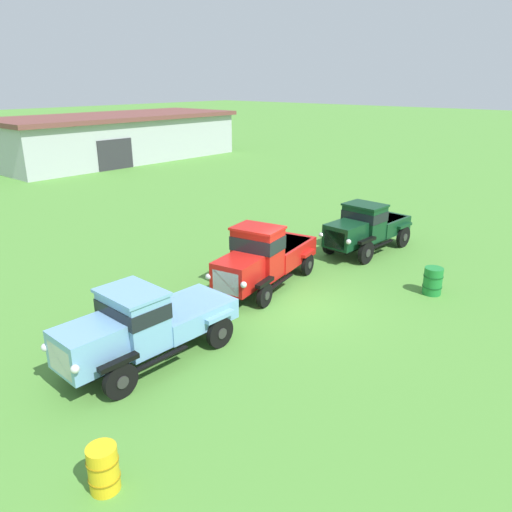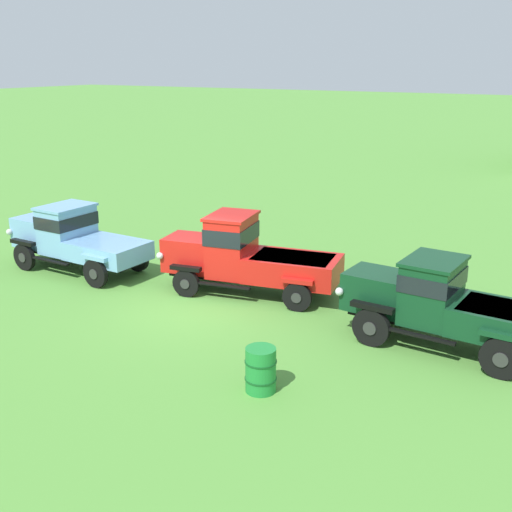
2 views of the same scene
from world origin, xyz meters
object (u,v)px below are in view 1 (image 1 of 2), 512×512
at_px(farm_shed, 118,137).
at_px(oil_drum_near_fence, 103,469).
at_px(vintage_truck_midrow_center, 366,227).
at_px(oil_drum_beside_row, 433,281).
at_px(vintage_truck_foreground_near, 143,324).
at_px(vintage_truck_second_in_line, 263,257).

relative_size(farm_shed, oil_drum_near_fence, 24.13).
xyz_separation_m(vintage_truck_midrow_center, oil_drum_beside_row, (-2.47, -3.97, -0.62)).
xyz_separation_m(vintage_truck_foreground_near, oil_drum_beside_row, (9.07, -3.88, -0.59)).
bearing_deg(vintage_truck_foreground_near, oil_drum_beside_row, -23.14).
bearing_deg(vintage_truck_midrow_center, farm_shed, 74.59).
bearing_deg(oil_drum_beside_row, vintage_truck_foreground_near, 156.86).
bearing_deg(vintage_truck_foreground_near, vintage_truck_second_in_line, 8.77).
bearing_deg(vintage_truck_foreground_near, oil_drum_near_fence, -136.70).
relative_size(vintage_truck_second_in_line, vintage_truck_midrow_center, 1.12).
height_order(vintage_truck_second_in_line, oil_drum_beside_row, vintage_truck_second_in_line).
height_order(oil_drum_beside_row, oil_drum_near_fence, oil_drum_beside_row).
distance_m(vintage_truck_foreground_near, vintage_truck_midrow_center, 11.53).
relative_size(farm_shed, vintage_truck_midrow_center, 4.52).
height_order(farm_shed, vintage_truck_foreground_near, farm_shed).
xyz_separation_m(farm_shed, oil_drum_near_fence, (-22.86, -32.75, -1.58)).
height_order(farm_shed, oil_drum_beside_row, farm_shed).
relative_size(farm_shed, oil_drum_beside_row, 22.98).
distance_m(farm_shed, vintage_truck_midrow_center, 30.81).
height_order(vintage_truck_midrow_center, oil_drum_near_fence, vintage_truck_midrow_center).
distance_m(farm_shed, oil_drum_beside_row, 35.34).
bearing_deg(oil_drum_beside_row, vintage_truck_midrow_center, 58.17).
height_order(vintage_truck_foreground_near, vintage_truck_midrow_center, vintage_truck_midrow_center).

